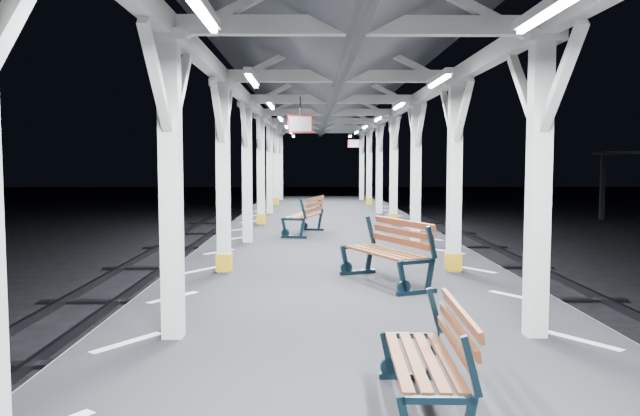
{
  "coord_description": "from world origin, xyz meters",
  "views": [
    {
      "loc": [
        -0.48,
        -8.76,
        2.95
      ],
      "look_at": [
        -0.34,
        1.01,
        2.2
      ],
      "focal_mm": 35.0,
      "sensor_mm": 36.0,
      "label": 1
    }
  ],
  "objects": [
    {
      "name": "ground",
      "position": [
        0.0,
        0.0,
        0.0
      ],
      "size": [
        120.0,
        120.0,
        0.0
      ],
      "primitive_type": "plane",
      "color": "black",
      "rests_on": "ground"
    },
    {
      "name": "platform",
      "position": [
        0.0,
        0.0,
        0.5
      ],
      "size": [
        6.0,
        50.0,
        1.0
      ],
      "primitive_type": "cube",
      "color": "black",
      "rests_on": "ground"
    },
    {
      "name": "hazard_stripes_left",
      "position": [
        -2.45,
        0.0,
        1.0
      ],
      "size": [
        1.0,
        48.0,
        0.01
      ],
      "primitive_type": "cube",
      "color": "silver",
      "rests_on": "platform"
    },
    {
      "name": "hazard_stripes_right",
      "position": [
        2.45,
        0.0,
        1.0
      ],
      "size": [
        1.0,
        48.0,
        0.01
      ],
      "primitive_type": "cube",
      "color": "silver",
      "rests_on": "platform"
    },
    {
      "name": "canopy",
      "position": [
        0.0,
        -0.01,
        4.56
      ],
      "size": [
        5.4,
        49.0,
        4.65
      ],
      "color": "silver",
      "rests_on": "platform"
    },
    {
      "name": "bench_near",
      "position": [
        0.46,
        -4.11,
        1.45
      ],
      "size": [
        0.64,
        1.57,
        0.84
      ],
      "rotation": [
        0.0,
        0.0,
        -0.04
      ],
      "color": "black",
      "rests_on": "platform"
    },
    {
      "name": "bench_mid",
      "position": [
        0.78,
        1.01,
        1.54
      ],
      "size": [
        1.38,
        1.97,
        1.01
      ],
      "rotation": [
        0.0,
        0.0,
        0.42
      ],
      "color": "black",
      "rests_on": "platform"
    },
    {
      "name": "bench_far",
      "position": [
        -0.59,
        7.54,
        1.53
      ],
      "size": [
        1.13,
        1.95,
        1.0
      ],
      "rotation": [
        0.0,
        0.0,
        -0.26
      ],
      "color": "black",
      "rests_on": "platform"
    }
  ]
}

